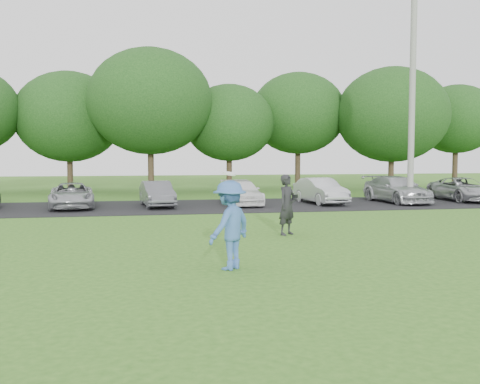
% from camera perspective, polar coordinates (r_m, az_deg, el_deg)
% --- Properties ---
extents(ground, '(100.00, 100.00, 0.00)m').
position_cam_1_polar(ground, '(11.44, 3.31, -7.72)').
color(ground, '#30661D').
rests_on(ground, ground).
extents(parking_lot, '(32.00, 6.50, 0.03)m').
position_cam_1_polar(parking_lot, '(24.13, -4.22, -1.50)').
color(parking_lot, black).
rests_on(parking_lot, ground).
extents(utility_pole, '(0.28, 0.28, 9.76)m').
position_cam_1_polar(utility_pole, '(25.94, 17.89, 9.46)').
color(utility_pole, gray).
rests_on(utility_pole, ground).
extents(frisbee_player, '(1.31, 1.29, 2.00)m').
position_cam_1_polar(frisbee_player, '(10.81, -1.10, -3.54)').
color(frisbee_player, '#3D69AE').
rests_on(frisbee_player, ground).
extents(camera_bystander, '(0.76, 0.72, 1.75)m').
position_cam_1_polar(camera_bystander, '(15.50, 5.05, -1.37)').
color(camera_bystander, black).
rests_on(camera_bystander, ground).
extents(parked_cars, '(28.17, 4.62, 1.25)m').
position_cam_1_polar(parked_cars, '(24.21, -1.89, -0.05)').
color(parked_cars, '#521218').
rests_on(parked_cars, parking_lot).
extents(tree_row, '(42.39, 9.85, 8.64)m').
position_cam_1_polar(tree_row, '(33.99, -3.60, 8.36)').
color(tree_row, '#38281C').
rests_on(tree_row, ground).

